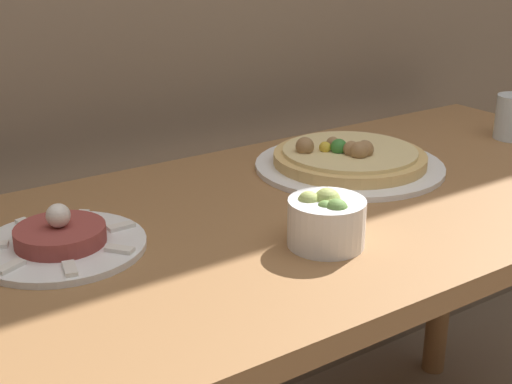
% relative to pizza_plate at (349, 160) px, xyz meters
% --- Properties ---
extents(dining_table, '(1.45, 0.65, 0.73)m').
position_rel_pizza_plate_xyz_m(dining_table, '(-0.16, -0.10, -0.12)').
color(dining_table, olive).
rests_on(dining_table, ground_plane).
extents(pizza_plate, '(0.35, 0.35, 0.06)m').
position_rel_pizza_plate_xyz_m(pizza_plate, '(0.00, 0.00, 0.00)').
color(pizza_plate, white).
rests_on(pizza_plate, dining_table).
extents(tartare_plate, '(0.24, 0.24, 0.07)m').
position_rel_pizza_plate_xyz_m(tartare_plate, '(-0.57, -0.04, -0.00)').
color(tartare_plate, white).
rests_on(tartare_plate, dining_table).
extents(small_bowl, '(0.11, 0.11, 0.08)m').
position_rel_pizza_plate_xyz_m(small_bowl, '(-0.25, -0.24, 0.02)').
color(small_bowl, white).
rests_on(small_bowl, dining_table).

